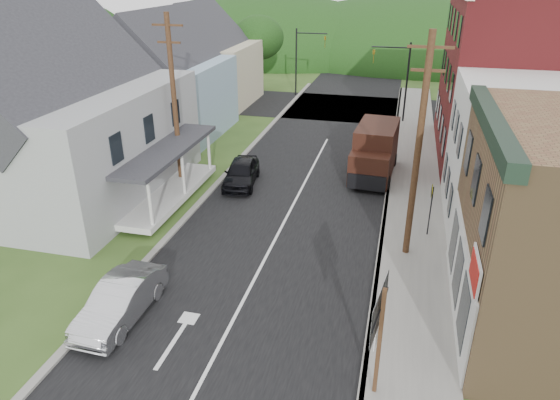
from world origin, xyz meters
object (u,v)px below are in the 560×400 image
Objects in this scene: delivery_van at (375,152)px; route_sign_cluster at (379,327)px; warning_sign at (431,202)px; silver_sedan at (121,301)px; dark_sedan at (241,173)px.

delivery_van is 16.42m from route_sign_cluster.
delivery_van is 7.25m from warning_sign.
warning_sign is (2.87, -6.65, 0.23)m from delivery_van.
silver_sedan is 12.06m from dark_sedan.
dark_sedan is 1.19× the size of route_sign_cluster.
dark_sedan is 1.67× the size of warning_sign.
delivery_van is (7.32, 15.00, 0.80)m from silver_sedan.
route_sign_cluster reaches higher than warning_sign.
warning_sign is at bearing 88.41° from route_sign_cluster.
dark_sedan is 7.60m from delivery_van.
warning_sign reaches higher than dark_sedan.
route_sign_cluster is (8.20, -13.39, 1.68)m from dark_sedan.
silver_sedan is 8.83m from route_sign_cluster.
delivery_van reaches higher than silver_sedan.
delivery_van is at bearing 65.23° from silver_sedan.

